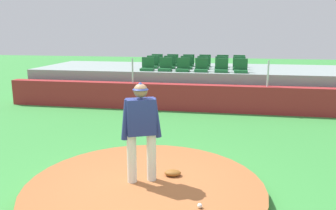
{
  "coord_description": "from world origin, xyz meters",
  "views": [
    {
      "loc": [
        1.33,
        -5.16,
        2.78
      ],
      "look_at": [
        0.0,
        2.25,
        1.11
      ],
      "focal_mm": 36.07,
      "sensor_mm": 36.0,
      "label": 1
    }
  ],
  "objects_px": {
    "stadium_chair_12": "(157,62)",
    "stadium_chair_17": "(239,63)",
    "stadium_chair_13": "(172,62)",
    "stadium_chair_14": "(188,63)",
    "stadium_chair_2": "(183,67)",
    "stadium_chair_5": "(241,68)",
    "stadium_chair_16": "(222,63)",
    "stadium_chair_15": "(205,63)",
    "pitcher": "(141,125)",
    "stadium_chair_6": "(152,64)",
    "stadium_chair_1": "(165,67)",
    "stadium_chair_9": "(203,65)",
    "stadium_chair_11": "(239,66)",
    "stadium_chair_10": "(221,65)",
    "fielding_glove": "(173,173)",
    "stadium_chair_4": "(221,68)",
    "baseball": "(200,206)",
    "stadium_chair_0": "(148,66)",
    "stadium_chair_8": "(186,65)",
    "stadium_chair_7": "(169,64)",
    "stadium_chair_3": "(201,67)"
  },
  "relations": [
    {
      "from": "stadium_chair_2",
      "to": "stadium_chair_13",
      "type": "relative_size",
      "value": 1.0
    },
    {
      "from": "stadium_chair_6",
      "to": "stadium_chair_15",
      "type": "bearing_deg",
      "value": -155.95
    },
    {
      "from": "stadium_chair_5",
      "to": "stadium_chair_13",
      "type": "distance_m",
      "value": 3.38
    },
    {
      "from": "stadium_chair_0",
      "to": "stadium_chair_12",
      "type": "xyz_separation_m",
      "value": [
        -0.01,
        1.75,
        0.0
      ]
    },
    {
      "from": "stadium_chair_13",
      "to": "stadium_chair_14",
      "type": "relative_size",
      "value": 1.0
    },
    {
      "from": "pitcher",
      "to": "baseball",
      "type": "bearing_deg",
      "value": -58.97
    },
    {
      "from": "stadium_chair_5",
      "to": "stadium_chair_9",
      "type": "xyz_separation_m",
      "value": [
        -1.45,
        0.95,
        0.0
      ]
    },
    {
      "from": "fielding_glove",
      "to": "stadium_chair_9",
      "type": "height_order",
      "value": "stadium_chair_9"
    },
    {
      "from": "pitcher",
      "to": "stadium_chair_11",
      "type": "bearing_deg",
      "value": 53.51
    },
    {
      "from": "stadium_chair_13",
      "to": "stadium_chair_14",
      "type": "bearing_deg",
      "value": 179.37
    },
    {
      "from": "stadium_chair_6",
      "to": "stadium_chair_9",
      "type": "xyz_separation_m",
      "value": [
        2.07,
        0.04,
        0.0
      ]
    },
    {
      "from": "stadium_chair_11",
      "to": "stadium_chair_10",
      "type": "bearing_deg",
      "value": 0.2
    },
    {
      "from": "stadium_chair_17",
      "to": "stadium_chair_5",
      "type": "bearing_deg",
      "value": 90.57
    },
    {
      "from": "pitcher",
      "to": "stadium_chair_13",
      "type": "distance_m",
      "value": 9.15
    },
    {
      "from": "stadium_chair_12",
      "to": "stadium_chair_17",
      "type": "bearing_deg",
      "value": -179.37
    },
    {
      "from": "fielding_glove",
      "to": "stadium_chair_11",
      "type": "relative_size",
      "value": 0.6
    },
    {
      "from": "stadium_chair_5",
      "to": "stadium_chair_16",
      "type": "height_order",
      "value": "same"
    },
    {
      "from": "stadium_chair_15",
      "to": "stadium_chair_17",
      "type": "relative_size",
      "value": 1.0
    },
    {
      "from": "stadium_chair_0",
      "to": "stadium_chair_10",
      "type": "distance_m",
      "value": 2.91
    },
    {
      "from": "pitcher",
      "to": "stadium_chair_4",
      "type": "xyz_separation_m",
      "value": [
        1.16,
        7.28,
        0.21
      ]
    },
    {
      "from": "pitcher",
      "to": "stadium_chair_6",
      "type": "xyz_separation_m",
      "value": [
        -1.65,
        8.17,
        0.21
      ]
    },
    {
      "from": "stadium_chair_12",
      "to": "stadium_chair_15",
      "type": "xyz_separation_m",
      "value": [
        2.07,
        0.04,
        0.0
      ]
    },
    {
      "from": "stadium_chair_4",
      "to": "stadium_chair_14",
      "type": "xyz_separation_m",
      "value": [
        -1.44,
        1.81,
        0.0
      ]
    },
    {
      "from": "stadium_chair_8",
      "to": "stadium_chair_5",
      "type": "bearing_deg",
      "value": 156.48
    },
    {
      "from": "stadium_chair_2",
      "to": "stadium_chair_5",
      "type": "relative_size",
      "value": 1.0
    },
    {
      "from": "fielding_glove",
      "to": "stadium_chair_17",
      "type": "height_order",
      "value": "stadium_chair_17"
    },
    {
      "from": "stadium_chair_9",
      "to": "stadium_chair_2",
      "type": "bearing_deg",
      "value": 53.75
    },
    {
      "from": "stadium_chair_12",
      "to": "stadium_chair_7",
      "type": "bearing_deg",
      "value": 128.74
    },
    {
      "from": "pitcher",
      "to": "stadium_chair_3",
      "type": "distance_m",
      "value": 7.29
    },
    {
      "from": "stadium_chair_5",
      "to": "stadium_chair_8",
      "type": "height_order",
      "value": "same"
    },
    {
      "from": "stadium_chair_8",
      "to": "stadium_chair_16",
      "type": "xyz_separation_m",
      "value": [
        1.42,
        0.89,
        0.0
      ]
    },
    {
      "from": "stadium_chair_0",
      "to": "stadium_chair_7",
      "type": "height_order",
      "value": "same"
    },
    {
      "from": "stadium_chair_9",
      "to": "stadium_chair_11",
      "type": "relative_size",
      "value": 1.0
    },
    {
      "from": "stadium_chair_17",
      "to": "stadium_chair_11",
      "type": "bearing_deg",
      "value": 88.59
    },
    {
      "from": "stadium_chair_0",
      "to": "stadium_chair_13",
      "type": "bearing_deg",
      "value": -110.33
    },
    {
      "from": "stadium_chair_3",
      "to": "stadium_chair_9",
      "type": "distance_m",
      "value": 0.93
    },
    {
      "from": "stadium_chair_1",
      "to": "stadium_chair_14",
      "type": "xyz_separation_m",
      "value": [
        0.66,
        1.8,
        0.0
      ]
    },
    {
      "from": "pitcher",
      "to": "stadium_chair_12",
      "type": "height_order",
      "value": "pitcher"
    },
    {
      "from": "stadium_chair_5",
      "to": "stadium_chair_11",
      "type": "distance_m",
      "value": 0.91
    },
    {
      "from": "pitcher",
      "to": "stadium_chair_7",
      "type": "relative_size",
      "value": 3.49
    },
    {
      "from": "stadium_chair_4",
      "to": "stadium_chair_11",
      "type": "height_order",
      "value": "same"
    },
    {
      "from": "stadium_chair_9",
      "to": "stadium_chair_17",
      "type": "relative_size",
      "value": 1.0
    },
    {
      "from": "stadium_chair_7",
      "to": "stadium_chair_9",
      "type": "height_order",
      "value": "same"
    },
    {
      "from": "stadium_chair_8",
      "to": "fielding_glove",
      "type": "bearing_deg",
      "value": 95.48
    },
    {
      "from": "baseball",
      "to": "fielding_glove",
      "type": "distance_m",
      "value": 1.2
    },
    {
      "from": "stadium_chair_8",
      "to": "stadium_chair_14",
      "type": "relative_size",
      "value": 1.0
    },
    {
      "from": "stadium_chair_2",
      "to": "stadium_chair_1",
      "type": "bearing_deg",
      "value": -1.71
    },
    {
      "from": "stadium_chair_0",
      "to": "stadium_chair_1",
      "type": "bearing_deg",
      "value": 179.63
    },
    {
      "from": "stadium_chair_15",
      "to": "stadium_chair_16",
      "type": "distance_m",
      "value": 0.74
    },
    {
      "from": "stadium_chair_0",
      "to": "stadium_chair_14",
      "type": "distance_m",
      "value": 2.25
    }
  ]
}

